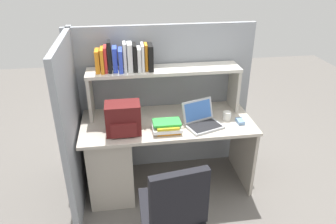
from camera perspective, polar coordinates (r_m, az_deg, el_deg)
ground_plane at (r=3.42m, az=-0.12°, el=-12.44°), size 8.00×8.00×0.00m
desk at (r=3.15m, az=-7.21°, el=-7.30°), size 1.60×0.70×0.73m
cubicle_partition_rear at (r=3.33m, az=-1.07°, el=2.16°), size 1.84×0.05×1.55m
cubicle_partition_left at (r=2.96m, az=-16.54°, el=-2.37°), size 0.05×1.06×1.55m
overhead_hutch at (r=3.04m, az=-0.68°, el=6.02°), size 1.44×0.28×0.45m
reference_books_on_shelf at (r=2.95m, az=-7.62°, el=9.49°), size 0.51×0.18×0.28m
laptop at (r=2.93m, az=6.05°, el=-1.49°), size 0.38×0.35×0.22m
backpack at (r=2.79m, az=-7.99°, el=-1.20°), size 0.30×0.23×0.28m
computer_mouse at (r=3.05m, az=12.73°, el=-1.61°), size 0.06×0.10×0.03m
paper_cup at (r=3.07m, az=10.46°, el=-0.66°), size 0.08×0.08×0.08m
desk_book_stack at (r=2.82m, az=-0.17°, el=-2.59°), size 0.25×0.19×0.10m
office_chair at (r=2.48m, az=0.76°, el=-18.70°), size 0.52×0.52×0.93m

